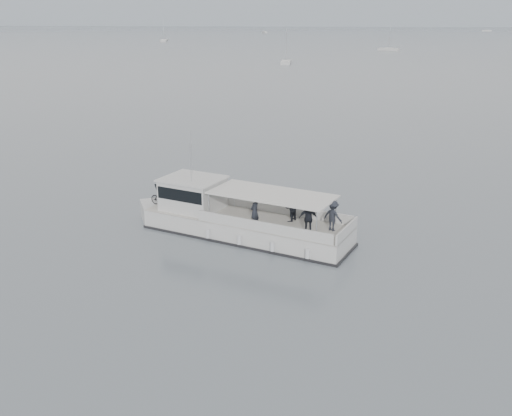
# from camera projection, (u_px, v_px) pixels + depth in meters

# --- Properties ---
(ground) EXTENTS (1400.00, 1400.00, 0.00)m
(ground) POSITION_uv_depth(u_px,v_px,m) (207.00, 238.00, 29.96)
(ground) COLOR slate
(ground) RESTS_ON ground
(headland) EXTENTS (1400.00, 90.00, 28.00)m
(headland) POSITION_uv_depth(u_px,v_px,m) (326.00, 11.00, 551.19)
(headland) COLOR #939EA8
(headland) RESTS_ON ground
(tour_boat) EXTENTS (12.40, 6.81, 5.31)m
(tour_boat) POSITION_uv_depth(u_px,v_px,m) (228.00, 217.00, 30.34)
(tour_boat) COLOR silver
(tour_boat) RESTS_ON ground
(moored_fleet) EXTENTS (405.03, 372.97, 9.54)m
(moored_fleet) POSITION_uv_depth(u_px,v_px,m) (261.00, 44.00, 216.83)
(moored_fleet) COLOR silver
(moored_fleet) RESTS_ON ground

